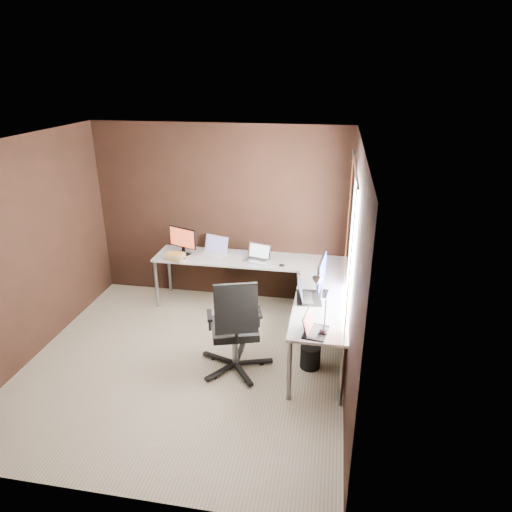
{
  "coord_description": "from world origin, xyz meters",
  "views": [
    {
      "loc": [
        1.57,
        -4.2,
        3.15
      ],
      "look_at": [
        0.66,
        0.95,
        1.0
      ],
      "focal_mm": 32.0,
      "sensor_mm": 36.0,
      "label": 1
    }
  ],
  "objects_px": {
    "laptop_black_big": "(306,294)",
    "book_stack": "(175,256)",
    "monitor_left": "(183,239)",
    "monitor_right": "(322,274)",
    "laptop_black_small": "(313,328)",
    "wastebasket": "(310,357)",
    "laptop_silver": "(258,257)",
    "laptop_white": "(214,250)",
    "desk_lamp": "(319,298)",
    "drawer_pedestal": "(316,304)",
    "office_chair": "(235,344)"
  },
  "relations": [
    {
      "from": "drawer_pedestal",
      "to": "wastebasket",
      "type": "xyz_separation_m",
      "value": [
        -0.01,
        -0.97,
        -0.17
      ]
    },
    {
      "from": "laptop_black_small",
      "to": "office_chair",
      "type": "xyz_separation_m",
      "value": [
        -0.85,
        0.25,
        -0.44
      ]
    },
    {
      "from": "laptop_silver",
      "to": "laptop_black_small",
      "type": "xyz_separation_m",
      "value": [
        0.85,
        -1.72,
        -0.0
      ]
    },
    {
      "from": "laptop_black_big",
      "to": "wastebasket",
      "type": "distance_m",
      "value": 0.71
    },
    {
      "from": "monitor_left",
      "to": "monitor_right",
      "type": "xyz_separation_m",
      "value": [
        1.96,
        -0.9,
        0.03
      ]
    },
    {
      "from": "drawer_pedestal",
      "to": "monitor_left",
      "type": "relative_size",
      "value": 1.41
    },
    {
      "from": "office_chair",
      "to": "laptop_black_small",
      "type": "bearing_deg",
      "value": -34.43
    },
    {
      "from": "monitor_left",
      "to": "laptop_silver",
      "type": "bearing_deg",
      "value": 19.79
    },
    {
      "from": "monitor_left",
      "to": "laptop_black_small",
      "type": "distance_m",
      "value": 2.61
    },
    {
      "from": "drawer_pedestal",
      "to": "laptop_white",
      "type": "height_order",
      "value": "laptop_white"
    },
    {
      "from": "office_chair",
      "to": "wastebasket",
      "type": "bearing_deg",
      "value": -4.85
    },
    {
      "from": "laptop_black_small",
      "to": "laptop_black_big",
      "type": "bearing_deg",
      "value": 19.15
    },
    {
      "from": "book_stack",
      "to": "wastebasket",
      "type": "relative_size",
      "value": 1.11
    },
    {
      "from": "monitor_left",
      "to": "laptop_black_big",
      "type": "bearing_deg",
      "value": -8.59
    },
    {
      "from": "laptop_black_big",
      "to": "monitor_right",
      "type": "bearing_deg",
      "value": -54.02
    },
    {
      "from": "laptop_black_small",
      "to": "book_stack",
      "type": "bearing_deg",
      "value": 60.73
    },
    {
      "from": "monitor_right",
      "to": "book_stack",
      "type": "distance_m",
      "value": 2.14
    },
    {
      "from": "drawer_pedestal",
      "to": "laptop_black_big",
      "type": "xyz_separation_m",
      "value": [
        -0.11,
        -0.7,
        0.49
      ]
    },
    {
      "from": "monitor_right",
      "to": "laptop_black_big",
      "type": "height_order",
      "value": "monitor_right"
    },
    {
      "from": "monitor_right",
      "to": "laptop_white",
      "type": "height_order",
      "value": "monitor_right"
    },
    {
      "from": "monitor_right",
      "to": "laptop_black_small",
      "type": "distance_m",
      "value": 0.89
    },
    {
      "from": "monitor_left",
      "to": "laptop_white",
      "type": "height_order",
      "value": "monitor_left"
    },
    {
      "from": "laptop_silver",
      "to": "laptop_black_small",
      "type": "bearing_deg",
      "value": -48.18
    },
    {
      "from": "laptop_black_small",
      "to": "monitor_right",
      "type": "bearing_deg",
      "value": 6.58
    },
    {
      "from": "wastebasket",
      "to": "book_stack",
      "type": "bearing_deg",
      "value": 150.18
    },
    {
      "from": "drawer_pedestal",
      "to": "laptop_black_small",
      "type": "xyz_separation_m",
      "value": [
        0.02,
        -1.41,
        0.48
      ]
    },
    {
      "from": "monitor_right",
      "to": "office_chair",
      "type": "bearing_deg",
      "value": 130.27
    },
    {
      "from": "laptop_black_big",
      "to": "wastebasket",
      "type": "xyz_separation_m",
      "value": [
        0.1,
        -0.27,
        -0.65
      ]
    },
    {
      "from": "laptop_black_big",
      "to": "book_stack",
      "type": "height_order",
      "value": "laptop_black_big"
    },
    {
      "from": "laptop_black_big",
      "to": "book_stack",
      "type": "distance_m",
      "value": 2.04
    },
    {
      "from": "laptop_white",
      "to": "wastebasket",
      "type": "relative_size",
      "value": 1.62
    },
    {
      "from": "book_stack",
      "to": "laptop_black_big",
      "type": "bearing_deg",
      "value": -24.72
    },
    {
      "from": "laptop_white",
      "to": "monitor_left",
      "type": "bearing_deg",
      "value": -149.75
    },
    {
      "from": "book_stack",
      "to": "laptop_black_small",
      "type": "bearing_deg",
      "value": -38.31
    },
    {
      "from": "drawer_pedestal",
      "to": "laptop_white",
      "type": "xyz_separation_m",
      "value": [
        -1.48,
        0.43,
        0.48
      ]
    },
    {
      "from": "monitor_right",
      "to": "wastebasket",
      "type": "bearing_deg",
      "value": 177.34
    },
    {
      "from": "laptop_black_big",
      "to": "office_chair",
      "type": "distance_m",
      "value": 0.97
    },
    {
      "from": "monitor_left",
      "to": "wastebasket",
      "type": "distance_m",
      "value": 2.45
    },
    {
      "from": "laptop_black_big",
      "to": "office_chair",
      "type": "relative_size",
      "value": 0.37
    },
    {
      "from": "office_chair",
      "to": "laptop_black_big",
      "type": "bearing_deg",
      "value": 14.41
    },
    {
      "from": "laptop_white",
      "to": "laptop_black_small",
      "type": "height_order",
      "value": "laptop_white"
    },
    {
      "from": "laptop_silver",
      "to": "office_chair",
      "type": "xyz_separation_m",
      "value": [
        0.0,
        -1.47,
        -0.44
      ]
    },
    {
      "from": "monitor_left",
      "to": "laptop_white",
      "type": "relative_size",
      "value": 0.99
    },
    {
      "from": "laptop_black_small",
      "to": "desk_lamp",
      "type": "xyz_separation_m",
      "value": [
        0.04,
        0.05,
        0.32
      ]
    },
    {
      "from": "laptop_silver",
      "to": "laptop_black_small",
      "type": "height_order",
      "value": "laptop_silver"
    },
    {
      "from": "laptop_white",
      "to": "drawer_pedestal",
      "type": "bearing_deg",
      "value": 1.79
    },
    {
      "from": "desk_lamp",
      "to": "wastebasket",
      "type": "distance_m",
      "value": 1.04
    },
    {
      "from": "laptop_silver",
      "to": "laptop_white",
      "type": "bearing_deg",
      "value": -175.54
    },
    {
      "from": "monitor_right",
      "to": "desk_lamp",
      "type": "bearing_deg",
      "value": -173.5
    },
    {
      "from": "laptop_black_big",
      "to": "wastebasket",
      "type": "bearing_deg",
      "value": -165.87
    }
  ]
}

